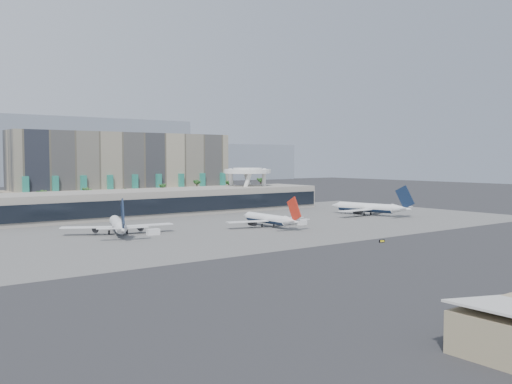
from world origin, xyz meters
TOP-DOWN VIEW (x-y plane):
  - ground at (0.00, 0.00)m, footprint 900.00×900.00m
  - apron_pad at (0.00, 55.00)m, footprint 260.00×130.00m
  - mountain_ridge at (27.88, 470.00)m, footprint 680.00×60.00m
  - hotel at (10.00, 174.41)m, footprint 140.00×30.00m
  - terminal at (0.00, 109.84)m, footprint 170.00×32.50m
  - saucer_structure at (55.00, 116.00)m, footprint 26.00×26.00m
  - palm_row at (7.00, 145.00)m, footprint 157.80×2.80m
  - airliner_left at (-48.43, 52.58)m, footprint 38.04×39.35m
  - airliner_centre at (8.31, 37.90)m, footprint 36.47×37.57m
  - airliner_right at (74.97, 45.49)m, footprint 40.96×42.53m
  - service_vehicle_a at (-39.07, 44.09)m, footprint 4.56×2.33m
  - service_vehicle_b at (23.28, 35.12)m, footprint 3.88×2.44m
  - taxiway_sign at (11.50, -16.54)m, footprint 2.03×0.82m

SIDE VIEW (x-z plane):
  - ground at x=0.00m, z-range 0.00..0.00m
  - apron_pad at x=0.00m, z-range 0.00..0.06m
  - taxiway_sign at x=11.50m, z-range 0.00..0.92m
  - service_vehicle_b at x=23.28m, z-range 0.00..1.90m
  - service_vehicle_a at x=-39.07m, z-range 0.00..2.20m
  - airliner_centre at x=8.31m, z-range -3.21..9.75m
  - airliner_left at x=-48.43m, z-range -3.49..10.59m
  - airliner_right at x=74.97m, z-range -3.70..11.23m
  - terminal at x=0.00m, z-range -0.73..13.77m
  - palm_row at x=7.00m, z-range 3.95..17.05m
  - hotel at x=10.00m, z-range -4.19..37.81m
  - saucer_structure at x=55.00m, z-range 7.51..29.40m
  - mountain_ridge at x=27.88m, z-range -5.11..64.89m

